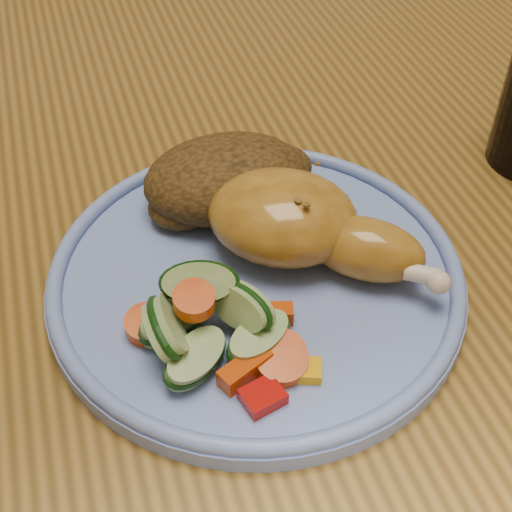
{
  "coord_description": "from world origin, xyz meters",
  "views": [
    {
      "loc": [
        -0.14,
        -0.44,
        1.09
      ],
      "look_at": [
        -0.05,
        -0.14,
        0.78
      ],
      "focal_mm": 50.0,
      "sensor_mm": 36.0,
      "label": 1
    }
  ],
  "objects": [
    {
      "name": "vegetable_pile",
      "position": [
        -0.09,
        -0.19,
        0.78
      ],
      "size": [
        0.1,
        0.1,
        0.05
      ],
      "color": "#A50A05",
      "rests_on": "plate"
    },
    {
      "name": "plate",
      "position": [
        -0.05,
        -0.14,
        0.76
      ],
      "size": [
        0.26,
        0.26,
        0.01
      ],
      "primitive_type": "cylinder",
      "color": "#6881C8",
      "rests_on": "dining_table"
    },
    {
      "name": "chair_far",
      "position": [
        0.0,
        0.63,
        0.49
      ],
      "size": [
        0.42,
        0.42,
        0.91
      ],
      "color": "#4C2D16",
      "rests_on": "ground"
    },
    {
      "name": "plate_rim",
      "position": [
        -0.05,
        -0.14,
        0.77
      ],
      "size": [
        0.26,
        0.26,
        0.01
      ],
      "primitive_type": "torus",
      "color": "#6881C8",
      "rests_on": "plate"
    },
    {
      "name": "rice_pilaf",
      "position": [
        -0.05,
        -0.07,
        0.78
      ],
      "size": [
        0.12,
        0.08,
        0.05
      ],
      "color": "#4E3513",
      "rests_on": "plate"
    },
    {
      "name": "dining_table",
      "position": [
        0.0,
        0.0,
        0.67
      ],
      "size": [
        0.9,
        1.4,
        0.75
      ],
      "color": "brown",
      "rests_on": "ground"
    },
    {
      "name": "chicken_leg",
      "position": [
        -0.02,
        -0.13,
        0.79
      ],
      "size": [
        0.14,
        0.14,
        0.05
      ],
      "color": "#AD7824",
      "rests_on": "plate"
    }
  ]
}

